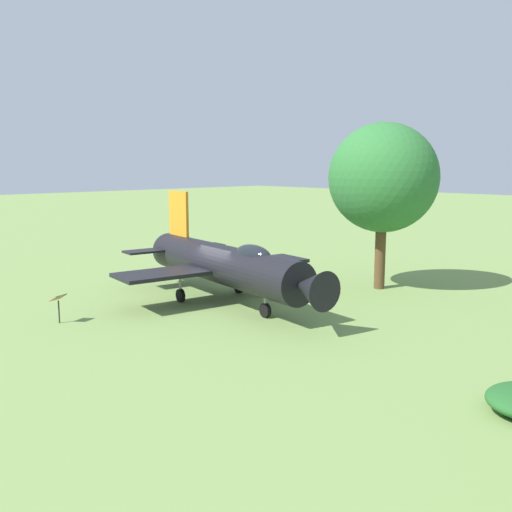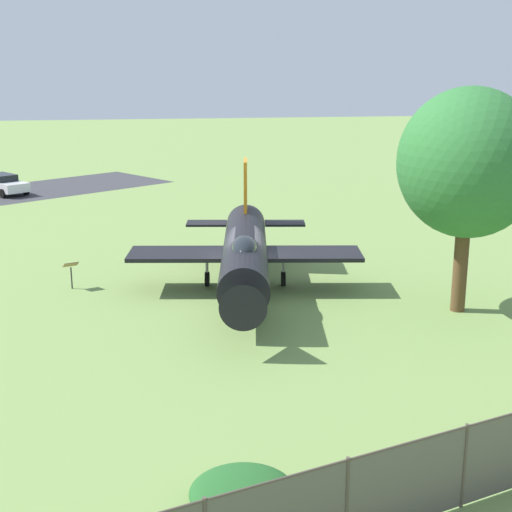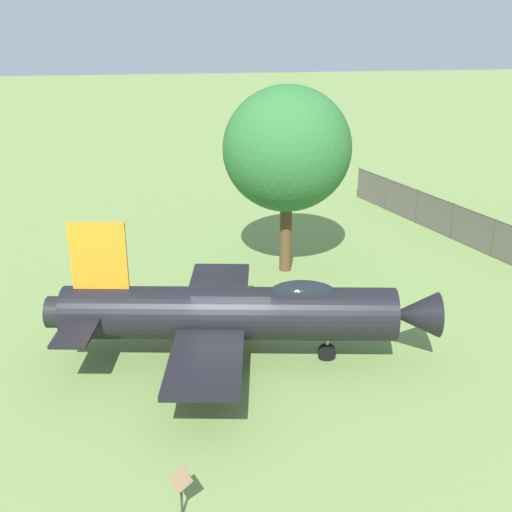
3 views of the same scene
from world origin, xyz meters
name	(u,v)px [view 3 (image 3 of 3)]	position (x,y,z in m)	size (l,w,h in m)	color
ground_plane	(230,359)	(0.00, 0.00, 0.00)	(200.00, 200.00, 0.00)	#75934C
display_jet	(241,312)	(-0.37, 0.06, 1.76)	(12.79, 9.51, 4.82)	black
shade_tree	(287,150)	(-3.27, -7.48, 5.46)	(5.45, 4.94, 8.14)	brown
info_plaque	(181,485)	(1.83, 6.86, 0.85)	(0.58, 0.70, 1.14)	#333333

